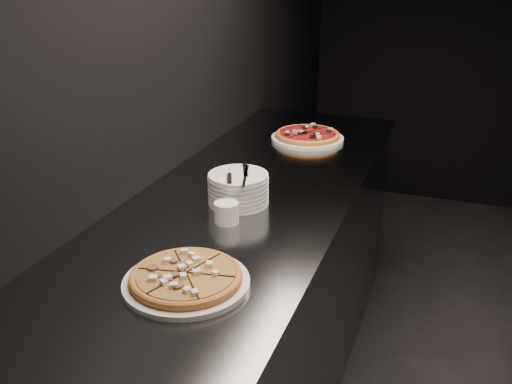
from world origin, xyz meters
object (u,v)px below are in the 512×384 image
(ramekin, at_px, (227,212))
(pizza_mushroom, at_px, (186,278))
(counter, at_px, (244,307))
(cutlery, at_px, (239,175))
(plate_stack, at_px, (238,189))
(pizza_tomato, at_px, (307,136))

(ramekin, bearing_deg, pizza_mushroom, -82.75)
(counter, xyz_separation_m, cutlery, (0.01, -0.07, 0.57))
(plate_stack, bearing_deg, cutlery, -62.38)
(pizza_mushroom, bearing_deg, cutlery, 96.87)
(plate_stack, bearing_deg, pizza_mushroom, -82.47)
(counter, xyz_separation_m, ramekin, (0.03, -0.21, 0.50))
(plate_stack, height_order, ramekin, plate_stack)
(counter, distance_m, ramekin, 0.54)
(plate_stack, relative_size, cutlery, 0.94)
(cutlery, height_order, ramekin, cutlery)
(pizza_tomato, xyz_separation_m, plate_stack, (-0.03, -0.78, 0.03))
(counter, distance_m, pizza_mushroom, 0.76)
(counter, bearing_deg, pizza_mushroom, -82.85)
(ramekin, bearing_deg, pizza_tomato, 89.59)
(cutlery, relative_size, ramekin, 2.78)
(pizza_mushroom, bearing_deg, pizza_tomato, 91.82)
(ramekin, bearing_deg, cutlery, 95.84)
(counter, bearing_deg, pizza_tomato, 87.50)
(pizza_mushroom, relative_size, plate_stack, 1.67)
(counter, height_order, pizza_tomato, pizza_tomato)
(counter, bearing_deg, plate_stack, -86.94)
(counter, xyz_separation_m, pizza_tomato, (0.03, 0.73, 0.48))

